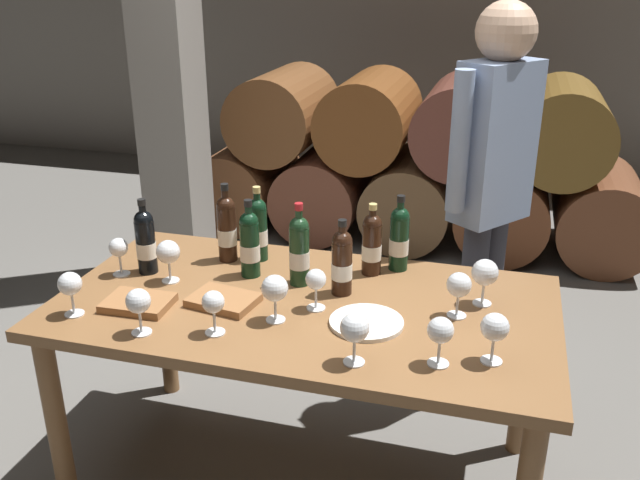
# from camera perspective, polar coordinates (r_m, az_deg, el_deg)

# --- Properties ---
(ground_plane) EXTENTS (14.00, 14.00, 0.00)m
(ground_plane) POSITION_cam_1_polar(r_m,az_deg,el_deg) (2.77, -1.19, -19.29)
(ground_plane) COLOR #66635E
(cellar_back_wall) EXTENTS (10.00, 0.24, 2.80)m
(cellar_back_wall) POSITION_cam_1_polar(r_m,az_deg,el_deg) (6.23, 10.57, 17.88)
(cellar_back_wall) COLOR gray
(cellar_back_wall) RESTS_ON ground_plane
(barrel_stack) EXTENTS (3.12, 0.90, 1.15)m
(barrel_stack) POSITION_cam_1_polar(r_m,az_deg,el_deg) (4.80, 7.86, 6.39)
(barrel_stack) COLOR brown
(barrel_stack) RESTS_ON ground_plane
(stone_pillar) EXTENTS (0.32, 0.32, 2.60)m
(stone_pillar) POSITION_cam_1_polar(r_m,az_deg,el_deg) (4.10, -12.67, 14.20)
(stone_pillar) COLOR gray
(stone_pillar) RESTS_ON ground_plane
(dining_table) EXTENTS (1.70, 0.90, 0.76)m
(dining_table) POSITION_cam_1_polar(r_m,az_deg,el_deg) (2.38, -1.32, -7.15)
(dining_table) COLOR brown
(dining_table) RESTS_ON ground_plane
(wine_bottle_0) EXTENTS (0.07, 0.07, 0.29)m
(wine_bottle_0) POSITION_cam_1_polar(r_m,az_deg,el_deg) (2.59, -14.44, -0.08)
(wine_bottle_0) COLOR black
(wine_bottle_0) RESTS_ON dining_table
(wine_bottle_1) EXTENTS (0.07, 0.07, 0.30)m
(wine_bottle_1) POSITION_cam_1_polar(r_m,az_deg,el_deg) (2.49, -5.92, -0.28)
(wine_bottle_1) COLOR black
(wine_bottle_1) RESTS_ON dining_table
(wine_bottle_2) EXTENTS (0.07, 0.07, 0.29)m
(wine_bottle_2) POSITION_cam_1_polar(r_m,az_deg,el_deg) (2.55, 6.67, 0.19)
(wine_bottle_2) COLOR black
(wine_bottle_2) RESTS_ON dining_table
(wine_bottle_3) EXTENTS (0.07, 0.07, 0.31)m
(wine_bottle_3) POSITION_cam_1_polar(r_m,az_deg,el_deg) (2.63, -7.83, 1.02)
(wine_bottle_3) COLOR black
(wine_bottle_3) RESTS_ON dining_table
(wine_bottle_4) EXTENTS (0.07, 0.07, 0.27)m
(wine_bottle_4) POSITION_cam_1_polar(r_m,az_deg,el_deg) (2.50, 4.38, -0.29)
(wine_bottle_4) COLOR black
(wine_bottle_4) RESTS_ON dining_table
(wine_bottle_5) EXTENTS (0.07, 0.07, 0.30)m
(wine_bottle_5) POSITION_cam_1_polar(r_m,az_deg,el_deg) (2.63, -5.23, 0.98)
(wine_bottle_5) COLOR black
(wine_bottle_5) RESTS_ON dining_table
(wine_bottle_6) EXTENTS (0.07, 0.07, 0.31)m
(wine_bottle_6) POSITION_cam_1_polar(r_m,az_deg,el_deg) (2.41, -1.75, -0.83)
(wine_bottle_6) COLOR #19381E
(wine_bottle_6) RESTS_ON dining_table
(wine_bottle_7) EXTENTS (0.07, 0.07, 0.27)m
(wine_bottle_7) POSITION_cam_1_polar(r_m,az_deg,el_deg) (2.35, 1.85, -1.83)
(wine_bottle_7) COLOR black
(wine_bottle_7) RESTS_ON dining_table
(wine_glass_0) EXTENTS (0.08, 0.08, 0.15)m
(wine_glass_0) POSITION_cam_1_polar(r_m,az_deg,el_deg) (2.35, -20.25, -3.58)
(wine_glass_0) COLOR white
(wine_glass_0) RESTS_ON dining_table
(wine_glass_1) EXTENTS (0.09, 0.09, 0.16)m
(wine_glass_1) POSITION_cam_1_polar(r_m,az_deg,el_deg) (2.17, -3.82, -4.15)
(wine_glass_1) COLOR white
(wine_glass_1) RESTS_ON dining_table
(wine_glass_2) EXTENTS (0.08, 0.08, 0.15)m
(wine_glass_2) POSITION_cam_1_polar(r_m,az_deg,el_deg) (2.17, -15.01, -5.09)
(wine_glass_2) COLOR white
(wine_glass_2) RESTS_ON dining_table
(wine_glass_3) EXTENTS (0.07, 0.07, 0.15)m
(wine_glass_3) POSITION_cam_1_polar(r_m,az_deg,el_deg) (2.60, -16.55, -0.74)
(wine_glass_3) COLOR white
(wine_glass_3) RESTS_ON dining_table
(wine_glass_4) EXTENTS (0.09, 0.09, 0.16)m
(wine_glass_4) POSITION_cam_1_polar(r_m,az_deg,el_deg) (2.49, -12.63, -1.07)
(wine_glass_4) COLOR white
(wine_glass_4) RESTS_ON dining_table
(wine_glass_5) EXTENTS (0.08, 0.08, 0.16)m
(wine_glass_5) POSITION_cam_1_polar(r_m,az_deg,el_deg) (2.01, 14.47, -7.20)
(wine_glass_5) COLOR white
(wine_glass_5) RESTS_ON dining_table
(wine_glass_6) EXTENTS (0.09, 0.09, 0.16)m
(wine_glass_6) POSITION_cam_1_polar(r_m,az_deg,el_deg) (1.95, 2.93, -7.47)
(wine_glass_6) COLOR white
(wine_glass_6) RESTS_ON dining_table
(wine_glass_7) EXTENTS (0.08, 0.08, 0.16)m
(wine_glass_7) POSITION_cam_1_polar(r_m,az_deg,el_deg) (2.24, 11.59, -3.81)
(wine_glass_7) COLOR white
(wine_glass_7) RESTS_ON dining_table
(wine_glass_8) EXTENTS (0.08, 0.08, 0.15)m
(wine_glass_8) POSITION_cam_1_polar(r_m,az_deg,el_deg) (1.97, 10.08, -7.60)
(wine_glass_8) COLOR white
(wine_glass_8) RESTS_ON dining_table
(wine_glass_9) EXTENTS (0.07, 0.07, 0.14)m
(wine_glass_9) POSITION_cam_1_polar(r_m,az_deg,el_deg) (2.25, -0.35, -3.47)
(wine_glass_9) COLOR white
(wine_glass_9) RESTS_ON dining_table
(wine_glass_10) EXTENTS (0.07, 0.07, 0.15)m
(wine_glass_10) POSITION_cam_1_polar(r_m,az_deg,el_deg) (2.12, -8.95, -5.31)
(wine_glass_10) COLOR white
(wine_glass_10) RESTS_ON dining_table
(wine_glass_11) EXTENTS (0.09, 0.09, 0.16)m
(wine_glass_11) POSITION_cam_1_polar(r_m,az_deg,el_deg) (2.34, 13.68, -2.74)
(wine_glass_11) COLOR white
(wine_glass_11) RESTS_ON dining_table
(tasting_notebook) EXTENTS (0.24, 0.19, 0.03)m
(tasting_notebook) POSITION_cam_1_polar(r_m,az_deg,el_deg) (2.34, -8.11, -5.03)
(tasting_notebook) COLOR #936038
(tasting_notebook) RESTS_ON dining_table
(leather_ledger) EXTENTS (0.23, 0.17, 0.03)m
(leather_ledger) POSITION_cam_1_polar(r_m,az_deg,el_deg) (2.38, -15.02, -5.13)
(leather_ledger) COLOR #936038
(leather_ledger) RESTS_ON dining_table
(serving_plate) EXTENTS (0.24, 0.24, 0.01)m
(serving_plate) POSITION_cam_1_polar(r_m,az_deg,el_deg) (2.20, 3.92, -6.92)
(serving_plate) COLOR white
(serving_plate) RESTS_ON dining_table
(sommelier_presenting) EXTENTS (0.34, 0.41, 1.72)m
(sommelier_presenting) POSITION_cam_1_polar(r_m,az_deg,el_deg) (2.84, 14.24, 5.36)
(sommelier_presenting) COLOR #383842
(sommelier_presenting) RESTS_ON ground_plane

